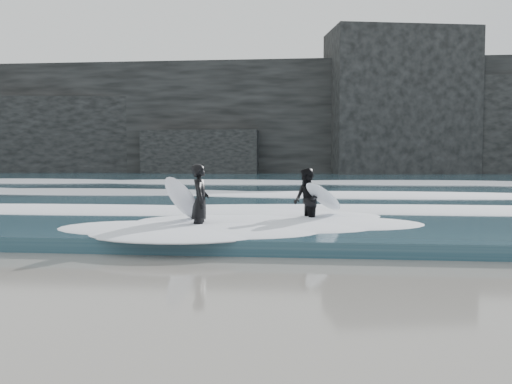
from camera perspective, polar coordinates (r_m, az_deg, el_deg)
ground at (r=7.67m, az=-8.89°, el=-10.38°), size 120.00×120.00×0.00m
sea at (r=36.28m, az=2.98°, el=1.00°), size 90.00×52.00×0.30m
headland at (r=53.31m, az=3.98°, el=7.08°), size 70.00×9.00×10.00m
foam_near at (r=16.36m, az=-0.77°, el=-1.41°), size 60.00×3.20×0.20m
foam_mid at (r=23.31m, az=1.27°, el=0.17°), size 60.00×4.00×0.24m
foam_far at (r=32.27m, az=2.60°, el=1.20°), size 60.00×4.80×0.30m
surfer_left at (r=12.78m, az=-6.03°, el=-0.88°), size 1.00×1.95×1.67m
surfer_right at (r=13.99m, az=5.37°, el=-0.72°), size 1.46×2.07×1.55m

